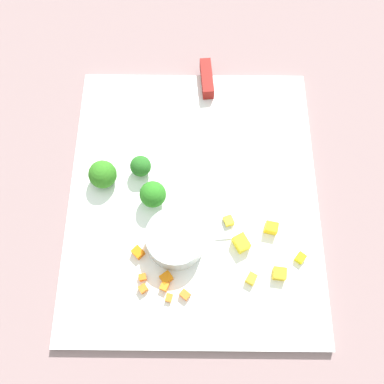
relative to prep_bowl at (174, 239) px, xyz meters
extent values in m
plane|color=gray|center=(0.08, -0.02, -0.03)|extent=(4.00, 4.00, 0.00)
cube|color=white|center=(0.08, -0.02, -0.02)|extent=(0.45, 0.38, 0.01)
cylinder|color=#B9C1BD|center=(0.00, 0.00, 0.00)|extent=(0.09, 0.09, 0.04)
cube|color=silver|center=(0.09, -0.06, -0.02)|extent=(0.17, 0.04, 0.00)
cube|color=maroon|center=(0.29, -0.05, -0.01)|extent=(0.07, 0.02, 0.02)
cube|color=orange|center=(-0.05, 0.05, -0.01)|extent=(0.01, 0.01, 0.01)
cube|color=orange|center=(-0.07, 0.04, -0.01)|extent=(0.02, 0.02, 0.01)
cube|color=orange|center=(-0.08, 0.01, -0.01)|extent=(0.01, 0.01, 0.01)
cube|color=orange|center=(-0.07, 0.01, -0.01)|extent=(0.02, 0.01, 0.01)
cube|color=orange|center=(-0.02, 0.05, -0.01)|extent=(0.02, 0.02, 0.01)
cube|color=orange|center=(-0.08, -0.01, -0.01)|extent=(0.02, 0.02, 0.01)
cube|color=orange|center=(-0.05, 0.01, -0.01)|extent=(0.02, 0.02, 0.01)
cube|color=gold|center=(-0.05, -0.15, -0.01)|extent=(0.02, 0.02, 0.01)
cube|color=yellow|center=(-0.02, -0.18, -0.01)|extent=(0.02, 0.02, 0.01)
cube|color=yellow|center=(0.03, -0.08, -0.01)|extent=(0.02, 0.02, 0.01)
cube|color=yellow|center=(0.00, -0.10, -0.01)|extent=(0.03, 0.03, 0.02)
cube|color=yellow|center=(0.02, -0.14, -0.01)|extent=(0.02, 0.02, 0.02)
cube|color=yellow|center=(-0.05, -0.11, -0.01)|extent=(0.02, 0.02, 0.01)
cylinder|color=#91C056|center=(0.12, 0.06, -0.01)|extent=(0.01, 0.01, 0.01)
sphere|color=#256620|center=(0.12, 0.06, 0.00)|extent=(0.03, 0.03, 0.03)
cylinder|color=#95B062|center=(0.10, 0.11, -0.01)|extent=(0.02, 0.02, 0.01)
sphere|color=#30781D|center=(0.10, 0.11, 0.00)|extent=(0.04, 0.04, 0.04)
cylinder|color=#86BF6A|center=(0.07, 0.04, -0.01)|extent=(0.01, 0.01, 0.01)
sphere|color=#2A791E|center=(0.07, 0.04, 0.01)|extent=(0.04, 0.04, 0.04)
camera|label=1|loc=(-0.17, -0.03, 0.59)|focal=39.51mm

